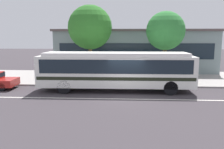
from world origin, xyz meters
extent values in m
plane|color=#3A3439|center=(0.00, 0.00, 0.00)|extent=(120.00, 120.00, 0.00)
cube|color=#9D9693|center=(0.00, 6.85, 0.06)|extent=(60.00, 8.00, 0.12)
cube|color=silver|center=(0.00, -0.80, 0.00)|extent=(56.00, 0.16, 0.01)
cube|color=white|center=(-0.79, 1.50, 1.54)|extent=(11.46, 2.54, 2.24)
cube|color=white|center=(-0.79, 1.50, 2.78)|extent=(10.54, 2.24, 0.24)
cube|color=#19232D|center=(-0.79, 1.50, 1.99)|extent=(10.77, 2.56, 0.98)
cube|color=black|center=(-0.79, 1.50, 1.14)|extent=(11.23, 2.56, 0.24)
cube|color=#19232D|center=(4.88, 1.56, 1.99)|extent=(0.14, 2.14, 1.07)
cylinder|color=black|center=(3.09, 2.62, 0.50)|extent=(1.00, 0.29, 1.00)
cylinder|color=black|center=(3.11, 0.47, 0.50)|extent=(1.00, 0.29, 1.00)
cylinder|color=black|center=(-4.46, 2.54, 0.50)|extent=(1.00, 0.29, 1.00)
cylinder|color=black|center=(-4.44, 0.39, 0.50)|extent=(1.00, 0.29, 1.00)
cylinder|color=black|center=(-9.45, 2.52, 0.32)|extent=(0.65, 0.25, 0.64)
cylinder|color=black|center=(-9.38, 0.94, 0.32)|extent=(0.65, 0.25, 0.64)
cylinder|color=#2F2734|center=(4.44, 4.22, 0.57)|extent=(0.14, 0.14, 0.89)
cylinder|color=#2F2734|center=(4.43, 4.06, 0.57)|extent=(0.14, 0.14, 0.89)
cylinder|color=gold|center=(4.44, 4.14, 1.34)|extent=(0.37, 0.37, 0.65)
sphere|color=tan|center=(4.44, 4.14, 1.78)|extent=(0.24, 0.24, 0.24)
cylinder|color=gray|center=(4.53, 3.41, 1.38)|extent=(0.08, 0.08, 2.53)
cube|color=yellow|center=(4.53, 3.41, 2.45)|extent=(0.12, 0.44, 0.56)
cylinder|color=brown|center=(-3.34, 5.95, 1.80)|extent=(0.34, 0.34, 3.36)
sphere|color=#2C7025|center=(-3.34, 5.95, 4.90)|extent=(4.05, 4.05, 4.05)
cylinder|color=brown|center=(3.51, 5.71, 1.74)|extent=(0.36, 0.36, 3.24)
sphere|color=#307E37|center=(3.51, 5.71, 4.58)|extent=(3.46, 3.46, 3.46)
cube|color=gray|center=(1.02, 12.37, 2.31)|extent=(17.69, 6.85, 4.61)
cube|color=#19232D|center=(1.02, 8.92, 2.54)|extent=(16.28, 0.04, 1.66)
cube|color=#544647|center=(1.02, 12.37, 4.73)|extent=(18.09, 7.25, 0.24)
camera|label=1|loc=(-0.11, -15.49, 4.08)|focal=36.87mm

